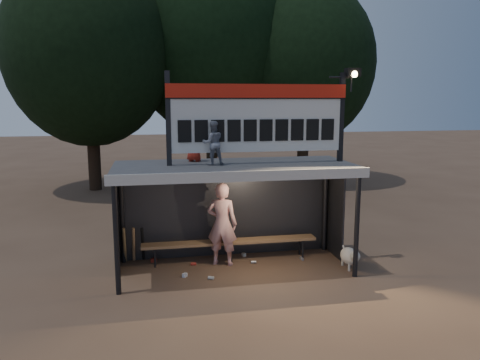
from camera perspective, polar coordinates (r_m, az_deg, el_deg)
name	(u,v)px	position (r m, az deg, el deg)	size (l,w,h in m)	color
ground	(234,269)	(10.40, -0.68, -10.78)	(80.00, 80.00, 0.00)	#513928
player	(222,224)	(10.41, -2.20, -5.38)	(0.68, 0.45, 1.86)	white
child_a	(213,143)	(9.62, -3.31, 4.52)	(0.44, 0.34, 0.91)	slate
child_b	(194,142)	(10.21, -5.62, 4.65)	(0.42, 0.27, 0.85)	maroon
dugout_shelter	(232,184)	(10.14, -0.95, -0.49)	(5.10, 2.08, 2.32)	#3A3A3C
scoreboard_assembly	(260,116)	(9.84, 2.51, 7.86)	(4.10, 0.27, 1.99)	black
bench	(230,242)	(10.77, -1.20, -7.61)	(4.00, 0.35, 0.48)	#936B45
tree_left	(88,51)	(19.80, -18.00, 14.75)	(6.46, 6.46, 9.27)	black
tree_mid	(211,41)	(21.40, -3.59, 16.55)	(7.22, 7.22, 10.36)	#322416
tree_right	(305,63)	(21.22, 7.90, 13.89)	(6.08, 6.08, 8.72)	#322216
dog	(350,256)	(10.61, 13.29, -9.04)	(0.36, 0.81, 0.49)	#EFE4CF
bats	(134,244)	(10.91, -12.83, -7.66)	(0.47, 0.33, 0.84)	olive
litter	(212,264)	(10.62, -3.48, -10.13)	(3.47, 1.44, 0.08)	#A41F1C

